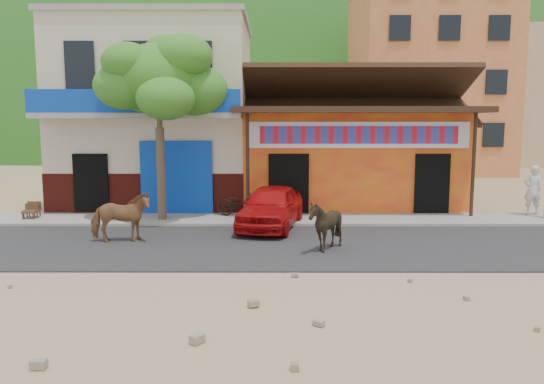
{
  "coord_description": "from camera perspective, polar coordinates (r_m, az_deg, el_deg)",
  "views": [
    {
      "loc": [
        -0.92,
        -11.38,
        3.36
      ],
      "look_at": [
        -0.97,
        3.0,
        1.4
      ],
      "focal_mm": 35.0,
      "sensor_mm": 36.0,
      "label": 1
    }
  ],
  "objects": [
    {
      "name": "hillside",
      "position": [
        81.84,
        0.85,
        13.82
      ],
      "size": [
        100.0,
        40.0,
        24.0
      ],
      "primitive_type": "ellipsoid",
      "color": "#194C14",
      "rests_on": "ground"
    },
    {
      "name": "road",
      "position": [
        14.3,
        3.89,
        -5.76
      ],
      "size": [
        60.0,
        5.0,
        0.04
      ],
      "primitive_type": "cube",
      "color": "#28282B",
      "rests_on": "ground"
    },
    {
      "name": "red_car",
      "position": [
        16.39,
        -0.09,
        -1.56
      ],
      "size": [
        2.37,
        4.15,
        1.33
      ],
      "primitive_type": "imported",
      "rotation": [
        0.0,
        0.0,
        -0.22
      ],
      "color": "#B50C0F",
      "rests_on": "road"
    },
    {
      "name": "cafe_chair_right",
      "position": [
        19.25,
        -24.64,
        -1.28
      ],
      "size": [
        0.44,
        0.44,
        0.9
      ],
      "primitive_type": null,
      "rotation": [
        0.0,
        0.0,
        0.04
      ],
      "color": "#463117",
      "rests_on": "sidewalk"
    },
    {
      "name": "dance_club",
      "position": [
        21.63,
        7.96,
        3.55
      ],
      "size": [
        8.0,
        6.0,
        3.6
      ],
      "primitive_type": "cube",
      "color": "orange",
      "rests_on": "ground"
    },
    {
      "name": "sidewalk",
      "position": [
        17.71,
        3.17,
        -2.99
      ],
      "size": [
        60.0,
        2.0,
        0.12
      ],
      "primitive_type": "cube",
      "color": "gray",
      "rests_on": "ground"
    },
    {
      "name": "apartment_front",
      "position": [
        36.84,
        16.14,
        11.57
      ],
      "size": [
        9.0,
        9.0,
        12.0
      ],
      "primitive_type": "cube",
      "color": "#CC723F",
      "rests_on": "ground"
    },
    {
      "name": "pedestrian",
      "position": [
        20.29,
        26.23,
        0.2
      ],
      "size": [
        0.63,
        0.42,
        1.7
      ],
      "primitive_type": "imported",
      "rotation": [
        0.0,
        0.0,
        3.16
      ],
      "color": "silver",
      "rests_on": "sidewalk"
    },
    {
      "name": "cow_dark",
      "position": [
        13.57,
        5.77,
        -3.59
      ],
      "size": [
        1.4,
        1.3,
        1.32
      ],
      "primitive_type": "imported",
      "rotation": [
        0.0,
        0.0,
        -1.35
      ],
      "color": "black",
      "rests_on": "road"
    },
    {
      "name": "scooter",
      "position": [
        17.79,
        -3.48,
        -1.3
      ],
      "size": [
        1.78,
        1.25,
        0.89
      ],
      "primitive_type": "imported",
      "rotation": [
        0.0,
        0.0,
        1.13
      ],
      "color": "black",
      "rests_on": "sidewalk"
    },
    {
      "name": "ground",
      "position": [
        11.9,
        4.67,
        -8.67
      ],
      "size": [
        120.0,
        120.0,
        0.0
      ],
      "primitive_type": "plane",
      "color": "#9E825B",
      "rests_on": "ground"
    },
    {
      "name": "tree",
      "position": [
        17.57,
        -11.99,
        6.81
      ],
      "size": [
        3.0,
        3.0,
        6.0
      ],
      "primitive_type": null,
      "color": "#2D721E",
      "rests_on": "sidewalk"
    },
    {
      "name": "cafe_chair_left",
      "position": [
        19.37,
        -24.47,
        -1.1
      ],
      "size": [
        0.47,
        0.47,
        0.98
      ],
      "primitive_type": null,
      "rotation": [
        0.0,
        0.0,
        -0.03
      ],
      "color": "#4C2E19",
      "rests_on": "sidewalk"
    },
    {
      "name": "cow_tan",
      "position": [
        15.03,
        -15.99,
        -2.64
      ],
      "size": [
        1.73,
        1.02,
        1.37
      ],
      "primitive_type": "imported",
      "rotation": [
        0.0,
        0.0,
        1.75
      ],
      "color": "#94623B",
      "rests_on": "road"
    },
    {
      "name": "cafe_building",
      "position": [
        21.86,
        -12.02,
        7.96
      ],
      "size": [
        7.0,
        6.0,
        7.0
      ],
      "primitive_type": "cube",
      "color": "beige",
      "rests_on": "ground"
    },
    {
      "name": "apartment_rear",
      "position": [
        45.53,
        25.08,
        9.1
      ],
      "size": [
        8.0,
        8.0,
        10.0
      ],
      "primitive_type": "cube",
      "color": "tan",
      "rests_on": "ground"
    }
  ]
}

